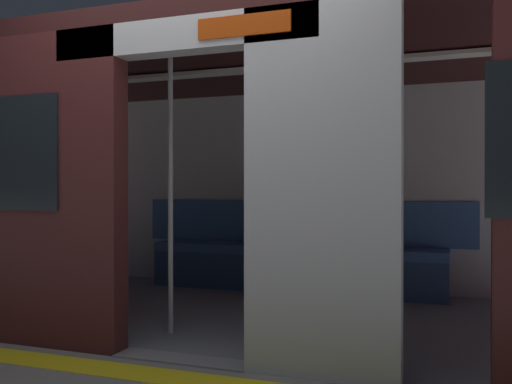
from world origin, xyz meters
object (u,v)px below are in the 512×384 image
(train_car, at_px, (249,138))
(grab_pole_door, at_px, (171,191))
(person_seated, at_px, (288,224))
(book, at_px, (253,243))
(bench_seat, at_px, (293,257))
(handbag, at_px, (337,238))
(grab_pole_far, at_px, (276,192))

(train_car, xyz_separation_m, grab_pole_door, (0.33, 0.73, -0.44))
(person_seated, bearing_deg, train_car, 89.28)
(person_seated, xyz_separation_m, book, (0.41, -0.10, -0.20))
(bench_seat, distance_m, handbag, 0.48)
(bench_seat, xyz_separation_m, book, (0.45, -0.05, 0.12))
(handbag, distance_m, book, 0.89)
(handbag, bearing_deg, bench_seat, 4.93)
(train_car, xyz_separation_m, person_seated, (-0.01, -1.07, -0.78))
(train_car, bearing_deg, grab_pole_far, 125.87)
(grab_pole_door, relative_size, grab_pole_far, 1.00)
(train_car, relative_size, book, 29.09)
(grab_pole_door, bearing_deg, bench_seat, -101.41)
(bench_seat, distance_m, book, 0.47)
(grab_pole_far, bearing_deg, book, -64.85)
(book, xyz_separation_m, grab_pole_door, (-0.07, 1.90, 0.54))
(train_car, height_order, person_seated, train_car)
(book, bearing_deg, person_seated, 143.27)
(grab_pole_door, distance_m, grab_pole_far, 0.76)
(handbag, bearing_deg, train_car, 67.04)
(book, height_order, grab_pole_door, grab_pole_door)
(handbag, height_order, grab_pole_far, grab_pole_far)
(bench_seat, bearing_deg, grab_pole_door, 78.59)
(handbag, height_order, book, handbag)
(train_car, distance_m, handbag, 1.55)
(grab_pole_door, xyz_separation_m, grab_pole_far, (-0.75, -0.15, 0.00))
(bench_seat, bearing_deg, grab_pole_far, 102.38)
(handbag, bearing_deg, grab_pole_far, 87.74)
(train_car, bearing_deg, bench_seat, -92.45)
(train_car, xyz_separation_m, bench_seat, (-0.05, -1.12, -1.11))
(train_car, xyz_separation_m, book, (0.40, -1.17, -0.98))
(person_seated, distance_m, handbag, 0.50)
(train_car, relative_size, handbag, 24.62)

